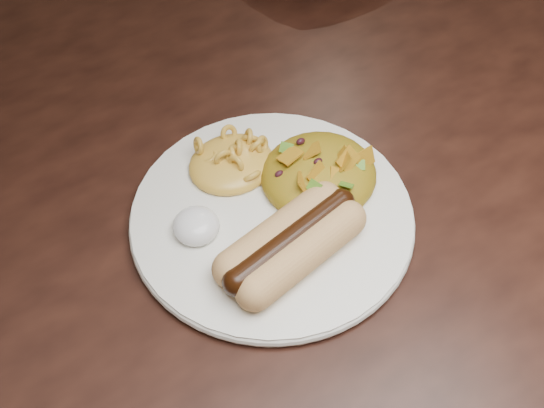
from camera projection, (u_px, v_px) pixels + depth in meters
floor at (260, 394)px, 1.25m from camera, size 4.00×4.00×0.00m
table at (252, 174)px, 0.73m from camera, size 1.60×0.90×0.75m
plate at (272, 215)px, 0.57m from camera, size 0.30×0.30×0.01m
hotdog at (291, 242)px, 0.52m from camera, size 0.12×0.08×0.03m
mac_and_cheese at (231, 155)px, 0.59m from camera, size 0.09×0.09×0.03m
sour_cream at (196, 223)px, 0.54m from camera, size 0.05×0.05×0.02m
taco_salad at (319, 166)px, 0.58m from camera, size 0.11×0.10×0.05m
fork at (218, 203)px, 0.59m from camera, size 0.06×0.13×0.00m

